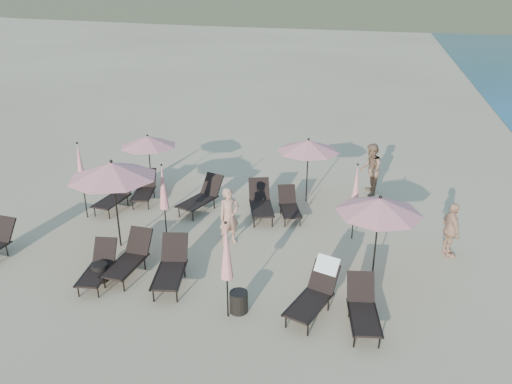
% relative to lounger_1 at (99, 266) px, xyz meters
% --- Properties ---
extents(ground, '(800.00, 800.00, 0.00)m').
position_rel_lounger_1_xyz_m(ground, '(2.70, 0.37, -0.41)').
color(ground, '#D6BA8C').
rests_on(ground, ground).
extents(lounger_1, '(0.80, 1.58, 0.87)m').
position_rel_lounger_1_xyz_m(lounger_1, '(0.00, 0.00, 0.00)').
color(lounger_1, black).
rests_on(lounger_1, ground).
extents(lounger_2, '(0.70, 1.69, 0.96)m').
position_rel_lounger_1_xyz_m(lounger_2, '(0.57, 0.51, 0.04)').
color(lounger_2, black).
rests_on(lounger_2, ground).
extents(lounger_3, '(1.00, 1.82, 0.99)m').
position_rel_lounger_1_xyz_m(lounger_3, '(1.75, 0.36, 0.06)').
color(lounger_3, black).
rests_on(lounger_3, ground).
extents(lounger_4, '(1.10, 1.80, 1.06)m').
position_rel_lounger_1_xyz_m(lounger_4, '(5.28, 0.08, 0.10)').
color(lounger_4, black).
rests_on(lounger_4, ground).
extents(lounger_5, '(0.87, 1.67, 0.91)m').
position_rel_lounger_1_xyz_m(lounger_5, '(6.33, -0.18, 0.02)').
color(lounger_5, black).
rests_on(lounger_5, ground).
extents(lounger_6, '(0.78, 1.73, 0.96)m').
position_rel_lounger_1_xyz_m(lounger_6, '(-1.75, 4.02, 0.04)').
color(lounger_6, black).
rests_on(lounger_6, ground).
extents(lounger_7, '(0.97, 1.70, 0.92)m').
position_rel_lounger_1_xyz_m(lounger_7, '(-1.11, 4.82, 0.02)').
color(lounger_7, black).
rests_on(lounger_7, ground).
extents(lounger_8, '(1.18, 1.88, 1.01)m').
position_rel_lounger_1_xyz_m(lounger_8, '(1.01, 4.57, 0.07)').
color(lounger_8, black).
rests_on(lounger_8, ground).
extents(lounger_9, '(1.20, 1.87, 1.01)m').
position_rel_lounger_1_xyz_m(lounger_9, '(2.95, 4.59, 0.06)').
color(lounger_9, black).
rests_on(lounger_9, ground).
extents(lounger_10, '(1.02, 1.57, 0.84)m').
position_rel_lounger_1_xyz_m(lounger_10, '(3.82, 4.73, -0.01)').
color(lounger_10, black).
rests_on(lounger_10, ground).
extents(umbrella_open_0, '(2.35, 2.35, 2.53)m').
position_rel_lounger_1_xyz_m(umbrella_open_0, '(-0.38, 1.74, 1.83)').
color(umbrella_open_0, black).
rests_on(umbrella_open_0, ground).
extents(umbrella_open_1, '(2.05, 2.05, 2.21)m').
position_rel_lounger_1_xyz_m(umbrella_open_1, '(6.48, 1.79, 1.55)').
color(umbrella_open_1, black).
rests_on(umbrella_open_1, ground).
extents(umbrella_open_2, '(1.93, 1.93, 2.08)m').
position_rel_lounger_1_xyz_m(umbrella_open_2, '(-1.23, 5.60, 1.43)').
color(umbrella_open_2, black).
rests_on(umbrella_open_2, ground).
extents(umbrella_open_3, '(2.04, 2.04, 2.20)m').
position_rel_lounger_1_xyz_m(umbrella_open_3, '(4.16, 6.07, 1.54)').
color(umbrella_open_3, black).
rests_on(umbrella_open_3, ground).
extents(umbrella_closed_0, '(0.27, 0.27, 2.32)m').
position_rel_lounger_1_xyz_m(umbrella_closed_0, '(3.47, -0.60, 1.21)').
color(umbrella_closed_0, black).
rests_on(umbrella_closed_0, ground).
extents(umbrella_closed_1, '(0.27, 0.27, 2.28)m').
position_rel_lounger_1_xyz_m(umbrella_closed_1, '(5.84, 3.75, 1.18)').
color(umbrella_closed_1, black).
rests_on(umbrella_closed_1, ground).
extents(umbrella_closed_2, '(0.29, 0.29, 2.46)m').
position_rel_lounger_1_xyz_m(umbrella_closed_2, '(-2.28, 3.15, 1.30)').
color(umbrella_closed_2, black).
rests_on(umbrella_closed_2, ground).
extents(umbrella_closed_3, '(0.27, 0.27, 2.29)m').
position_rel_lounger_1_xyz_m(umbrella_closed_3, '(0.72, 2.39, 1.19)').
color(umbrella_closed_3, black).
rests_on(umbrella_closed_3, ground).
extents(side_table_0, '(0.39, 0.39, 0.46)m').
position_rel_lounger_1_xyz_m(side_table_0, '(0.01, 0.02, -0.18)').
color(side_table_0, black).
rests_on(side_table_0, ground).
extents(side_table_1, '(0.41, 0.41, 0.49)m').
position_rel_lounger_1_xyz_m(side_table_1, '(3.65, -0.36, -0.16)').
color(side_table_1, black).
rests_on(side_table_1, ground).
extents(beachgoer_a, '(0.71, 0.70, 1.65)m').
position_rel_lounger_1_xyz_m(beachgoer_a, '(2.52, 2.64, 0.42)').
color(beachgoer_a, tan).
rests_on(beachgoer_a, ground).
extents(beachgoer_b, '(0.77, 0.94, 1.80)m').
position_rel_lounger_1_xyz_m(beachgoer_b, '(6.17, 7.22, 0.49)').
color(beachgoer_b, '#8B6448').
rests_on(beachgoer_b, ground).
extents(beachgoer_c, '(0.62, 0.96, 1.52)m').
position_rel_lounger_1_xyz_m(beachgoer_c, '(8.40, 3.38, 0.35)').
color(beachgoer_c, tan).
rests_on(beachgoer_c, ground).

